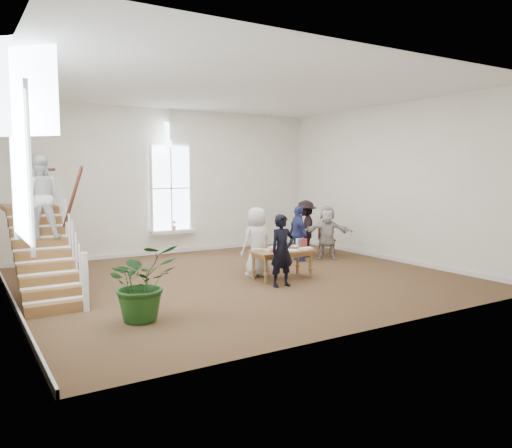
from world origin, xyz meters
TOP-DOWN VIEW (x-y plane):
  - ground at (0.00, 0.00)m, footprint 10.00×10.00m
  - room_shell at (-0.00, 4.39)m, footprint 10.49×10.00m
  - staircase at (-4.34, 0.75)m, footprint 1.10×4.10m
  - library_table at (0.83, -0.52)m, footprint 1.49×0.77m
  - police_officer at (0.37, -1.18)m, footprint 0.60×0.40m
  - elderly_woman at (0.47, 0.07)m, footprint 0.89×0.64m
  - person_yellow at (0.77, 0.57)m, footprint 0.93×0.86m
  - woman_cluster_a at (2.59, 1.25)m, footprint 0.54×0.99m
  - woman_cluster_b at (3.19, 1.70)m, footprint 1.15×1.27m
  - woman_cluster_c at (3.49, 1.05)m, footprint 1.49×1.18m
  - floor_plant at (-3.15, -2.05)m, footprint 1.25×1.10m
  - side_chair at (4.03, 1.75)m, footprint 0.56×0.56m

SIDE VIEW (x-z plane):
  - ground at x=0.00m, z-range 0.00..0.00m
  - room_shell at x=0.00m, z-range -4.60..5.40m
  - side_chair at x=4.03m, z-range 0.06..1.06m
  - library_table at x=0.83m, z-range 0.24..1.00m
  - floor_plant at x=-3.15m, z-range 0.00..1.35m
  - person_yellow at x=0.77m, z-range 0.00..1.53m
  - woman_cluster_c at x=3.49m, z-range 0.00..1.58m
  - woman_cluster_a at x=2.59m, z-range 0.00..1.59m
  - police_officer at x=0.37m, z-range 0.00..1.63m
  - elderly_woman at x=0.47m, z-range 0.00..1.71m
  - woman_cluster_b at x=3.19m, z-range 0.00..1.71m
  - staircase at x=-4.34m, z-range 0.16..3.08m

